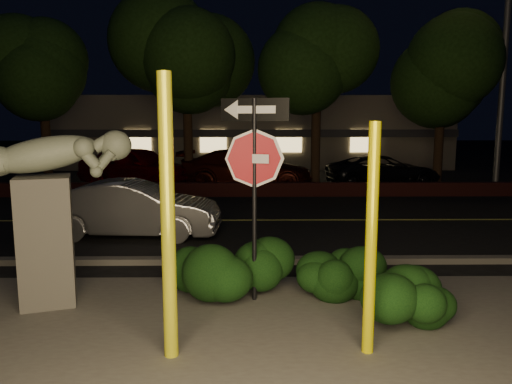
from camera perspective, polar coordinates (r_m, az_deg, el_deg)
ground at (r=16.84m, az=-0.49°, el=-1.20°), size 90.00×90.00×0.00m
patio at (r=6.28m, az=-0.07°, el=-18.37°), size 14.00×6.00×0.02m
road at (r=13.90m, az=-0.44°, el=-3.27°), size 80.00×8.00×0.01m
lane_marking at (r=13.89m, az=-0.44°, el=-3.22°), size 80.00×0.12×0.00m
curb at (r=9.90m, az=-0.32°, el=-7.83°), size 80.00×0.25×0.12m
brick_wall at (r=18.09m, az=-0.51°, el=0.28°), size 40.00×0.35×0.50m
parking_lot at (r=23.77m, az=-0.56°, el=1.68°), size 40.00×12.00×0.01m
building at (r=31.60m, az=-0.60°, el=7.01°), size 22.00×10.20×4.00m
tree_far_a at (r=21.29m, az=-23.39°, el=14.58°), size 4.60×4.60×7.43m
tree_far_b at (r=20.20m, az=-8.01°, el=17.59°), size 5.20×5.20×8.41m
tree_far_c at (r=19.77m, az=7.04°, el=16.66°), size 4.80×4.80×7.84m
tree_far_d at (r=21.44m, az=20.67°, el=14.89°), size 4.40×4.40×7.42m
yellow_pole_left at (r=5.85m, az=-10.03°, el=-3.17°), size 0.17×0.17×3.36m
yellow_pole_right at (r=6.07m, az=13.02°, el=-5.49°), size 0.14×0.14×2.81m
signpost at (r=7.51m, az=-0.19°, el=3.78°), size 1.02×0.37×3.13m
sculpture at (r=8.12m, az=-22.80°, el=-0.74°), size 2.46×1.35×2.65m
hedge_center at (r=7.95m, az=-3.22°, el=-8.27°), size 2.26×1.33×1.11m
hedge_right at (r=8.10m, az=8.96°, el=-8.49°), size 1.60×1.00×0.99m
hedge_far_right at (r=7.19m, az=17.07°, el=-11.47°), size 1.28×0.82×0.88m
streetlight at (r=20.89m, az=26.17°, el=17.78°), size 1.65×0.48×10.93m
silver_sedan at (r=12.30m, az=-13.85°, el=-1.89°), size 4.19×1.68×1.35m
parked_car_red at (r=21.05m, az=-13.43°, el=2.84°), size 5.33×3.77×1.68m
parked_car_darkred at (r=20.12m, az=-1.07°, el=2.64°), size 5.59×2.81×1.56m
parked_car_dark at (r=21.24m, az=14.37°, el=2.32°), size 4.85×2.67×1.29m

